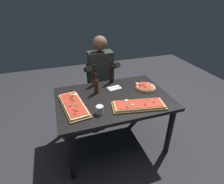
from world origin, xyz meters
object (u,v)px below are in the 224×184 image
object	(u,v)px
pizza_round_far	(146,87)
oil_bottle_amber	(95,77)
tumbler_near_camera	(100,110)
vinegar_bottle_green	(112,73)
wine_bottle_dark	(96,86)
pizza_rectangular_left	(73,105)
seated_diner	(102,74)
dining_table	(113,104)
diner_chair	(100,85)
pizza_rectangular_front	(139,105)

from	to	relation	value
pizza_round_far	oil_bottle_amber	bearing A→B (deg)	152.26
pizza_round_far	tumbler_near_camera	xyz separation A→B (m)	(-0.73, -0.35, 0.02)
oil_bottle_amber	tumbler_near_camera	xyz separation A→B (m)	(-0.11, -0.68, -0.08)
oil_bottle_amber	vinegar_bottle_green	world-z (taller)	vinegar_bottle_green
wine_bottle_dark	tumbler_near_camera	world-z (taller)	wine_bottle_dark
oil_bottle_amber	pizza_round_far	bearing A→B (deg)	-27.74
pizza_rectangular_left	pizza_round_far	world-z (taller)	same
vinegar_bottle_green	seated_diner	xyz separation A→B (m)	(-0.06, 0.32, -0.13)
pizza_rectangular_left	tumbler_near_camera	xyz separation A→B (m)	(0.26, -0.22, 0.02)
pizza_rectangular_left	vinegar_bottle_green	world-z (taller)	vinegar_bottle_green
pizza_round_far	wine_bottle_dark	xyz separation A→B (m)	(-0.66, 0.09, 0.09)
dining_table	pizza_round_far	bearing A→B (deg)	9.88
seated_diner	vinegar_bottle_green	bearing A→B (deg)	-78.71
tumbler_near_camera	seated_diner	world-z (taller)	seated_diner
dining_table	tumbler_near_camera	xyz separation A→B (m)	(-0.24, -0.27, 0.13)
wine_bottle_dark	oil_bottle_amber	distance (m)	0.24
seated_diner	dining_table	bearing A→B (deg)	-93.90
pizza_round_far	seated_diner	bearing A→B (deg)	124.23
dining_table	pizza_rectangular_left	bearing A→B (deg)	-174.28
pizza_round_far	diner_chair	xyz separation A→B (m)	(-0.44, 0.77, -0.27)
wine_bottle_dark	vinegar_bottle_green	xyz separation A→B (m)	(0.28, 0.23, 0.03)
pizza_rectangular_front	wine_bottle_dark	world-z (taller)	wine_bottle_dark
diner_chair	pizza_rectangular_front	bearing A→B (deg)	-81.84
pizza_rectangular_left	tumbler_near_camera	bearing A→B (deg)	-40.40
wine_bottle_dark	pizza_rectangular_left	bearing A→B (deg)	-145.06
oil_bottle_amber	vinegar_bottle_green	bearing A→B (deg)	0.11
seated_diner	wine_bottle_dark	bearing A→B (deg)	-111.50
tumbler_near_camera	seated_diner	bearing A→B (deg)	73.73
pizza_rectangular_left	seated_diner	distance (m)	0.96
tumbler_near_camera	diner_chair	bearing A→B (deg)	75.39
dining_table	tumbler_near_camera	bearing A→B (deg)	-132.22
pizza_rectangular_front	oil_bottle_amber	xyz separation A→B (m)	(-0.35, 0.70, 0.10)
pizza_rectangular_left	seated_diner	bearing A→B (deg)	55.09
wine_bottle_dark	pizza_round_far	bearing A→B (deg)	-8.14
dining_table	pizza_rectangular_left	world-z (taller)	pizza_rectangular_left
dining_table	pizza_round_far	xyz separation A→B (m)	(0.49, 0.09, 0.11)
wine_bottle_dark	diner_chair	bearing A→B (deg)	72.05
pizza_rectangular_front	dining_table	bearing A→B (deg)	127.00
vinegar_bottle_green	seated_diner	distance (m)	0.35
pizza_rectangular_front	wine_bottle_dark	xyz separation A→B (m)	(-0.38, 0.46, 0.09)
pizza_rectangular_left	wine_bottle_dark	size ratio (longest dim) A/B	2.28
tumbler_near_camera	seated_diner	xyz separation A→B (m)	(0.29, 1.00, -0.04)
wine_bottle_dark	oil_bottle_amber	xyz separation A→B (m)	(0.04, 0.23, 0.02)
dining_table	vinegar_bottle_green	xyz separation A→B (m)	(0.11, 0.41, 0.23)
dining_table	pizza_round_far	world-z (taller)	pizza_round_far
vinegar_bottle_green	pizza_round_far	bearing A→B (deg)	-41.05
pizza_rectangular_front	seated_diner	size ratio (longest dim) A/B	0.48
pizza_round_far	tumbler_near_camera	distance (m)	0.82
diner_chair	seated_diner	xyz separation A→B (m)	(-0.00, -0.12, 0.26)
pizza_rectangular_front	pizza_round_far	size ratio (longest dim) A/B	2.33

